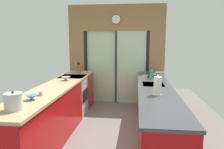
# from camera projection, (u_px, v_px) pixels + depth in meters

# --- Properties ---
(ground_plane) EXTENTS (5.04, 7.60, 0.02)m
(ground_plane) POSITION_uv_depth(u_px,v_px,m) (108.00, 127.00, 4.44)
(ground_plane) COLOR slate
(back_wall_unit) EXTENTS (2.64, 0.12, 2.70)m
(back_wall_unit) POSITION_uv_depth(u_px,v_px,m) (116.00, 48.00, 5.97)
(back_wall_unit) COLOR olive
(back_wall_unit) RESTS_ON ground_plane
(left_counter_run) EXTENTS (0.62, 3.80, 0.92)m
(left_counter_run) POSITION_uv_depth(u_px,v_px,m) (56.00, 110.00, 4.01)
(left_counter_run) COLOR #AD0C0F
(left_counter_run) RESTS_ON ground_plane
(right_counter_run) EXTENTS (0.62, 3.80, 0.92)m
(right_counter_run) POSITION_uv_depth(u_px,v_px,m) (155.00, 111.00, 3.97)
(right_counter_run) COLOR #AD0C0F
(right_counter_run) RESTS_ON ground_plane
(sink_faucet) EXTENTS (0.19, 0.02, 0.24)m
(sink_faucet) POSITION_uv_depth(u_px,v_px,m) (162.00, 76.00, 4.10)
(sink_faucet) COLOR #B7BABC
(sink_faucet) RESTS_ON right_counter_run
(oven_range) EXTENTS (0.60, 0.60, 0.92)m
(oven_range) POSITION_uv_depth(u_px,v_px,m) (73.00, 96.00, 5.11)
(oven_range) COLOR #B7BABC
(oven_range) RESTS_ON ground_plane
(mixing_bowl_near) EXTENTS (0.17, 0.17, 0.07)m
(mixing_bowl_near) POSITION_uv_depth(u_px,v_px,m) (32.00, 97.00, 3.04)
(mixing_bowl_near) COLOR teal
(mixing_bowl_near) RESTS_ON left_counter_run
(mixing_bowl_mid) EXTENTS (0.15, 0.15, 0.07)m
(mixing_bowl_mid) POSITION_uv_depth(u_px,v_px,m) (41.00, 92.00, 3.32)
(mixing_bowl_mid) COLOR silver
(mixing_bowl_mid) RESTS_ON left_counter_run
(mixing_bowl_far) EXTENTS (0.20, 0.20, 0.08)m
(mixing_bowl_far) POSITION_uv_depth(u_px,v_px,m) (66.00, 79.00, 4.49)
(mixing_bowl_far) COLOR gray
(mixing_bowl_far) RESTS_ON left_counter_run
(knife_block) EXTENTS (0.08, 0.14, 0.29)m
(knife_block) POSITION_uv_depth(u_px,v_px,m) (79.00, 69.00, 5.48)
(knife_block) COLOR brown
(knife_block) RESTS_ON left_counter_run
(stock_pot) EXTENTS (0.22, 0.22, 0.24)m
(stock_pot) POSITION_uv_depth(u_px,v_px,m) (13.00, 102.00, 2.58)
(stock_pot) COLOR #B7BABC
(stock_pot) RESTS_ON left_counter_run
(kettle) EXTENTS (0.26, 0.18, 0.20)m
(kettle) POSITION_uv_depth(u_px,v_px,m) (151.00, 74.00, 4.85)
(kettle) COLOR black
(kettle) RESTS_ON right_counter_run
(soap_bottle) EXTENTS (0.07, 0.07, 0.24)m
(soap_bottle) POSITION_uv_depth(u_px,v_px,m) (151.00, 74.00, 4.68)
(soap_bottle) COLOR #339E56
(soap_bottle) RESTS_ON right_counter_run
(paper_towel_roll) EXTENTS (0.14, 0.14, 0.31)m
(paper_towel_roll) POSITION_uv_depth(u_px,v_px,m) (158.00, 86.00, 3.29)
(paper_towel_roll) COLOR #B7BABC
(paper_towel_roll) RESTS_ON right_counter_run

